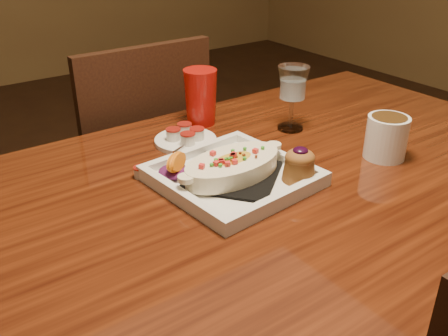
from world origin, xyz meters
TOP-DOWN VIEW (x-y plane):
  - table at (0.00, 0.00)m, footprint 1.50×0.90m
  - chair_far at (-0.00, 0.63)m, footprint 0.42×0.42m
  - plate at (-0.05, 0.03)m, footprint 0.31×0.31m
  - coffee_mug at (0.30, -0.07)m, footprint 0.13×0.09m
  - goblet at (0.23, 0.18)m, footprint 0.08×0.08m
  - saucer at (-0.03, 0.26)m, footprint 0.15×0.15m
  - creamer_loose at (-0.20, 0.17)m, footprint 0.03×0.03m
  - red_tumbler at (0.07, 0.34)m, footprint 0.09×0.09m

SIDE VIEW (x-z plane):
  - chair_far at x=0.00m, z-range 0.04..0.97m
  - table at x=0.00m, z-range 0.28..1.03m
  - creamer_loose at x=-0.20m, z-range 0.75..0.77m
  - saucer at x=-0.03m, z-range 0.71..0.81m
  - plate at x=-0.05m, z-range 0.74..0.82m
  - coffee_mug at x=0.30m, z-range 0.75..0.85m
  - red_tumbler at x=0.07m, z-range 0.75..0.89m
  - goblet at x=0.23m, z-range 0.78..0.94m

